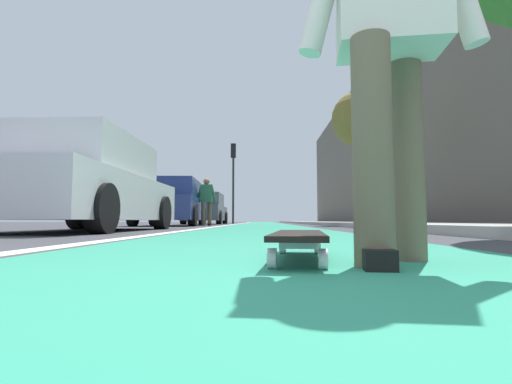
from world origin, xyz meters
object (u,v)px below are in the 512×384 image
at_px(parked_car_near, 87,187).
at_px(parked_car_mid, 171,204).
at_px(skateboard, 299,237).
at_px(skater_person, 389,22).
at_px(street_tree_mid, 359,120).
at_px(traffic_light, 233,169).
at_px(parked_car_far, 206,210).
at_px(pedestrian_distant, 206,199).

xyz_separation_m(parked_car_near, parked_car_mid, (6.33, 0.18, 0.01)).
xyz_separation_m(skateboard, skater_person, (-0.15, -0.35, 0.84)).
xyz_separation_m(parked_car_near, street_tree_mid, (6.44, -6.00, 2.77)).
distance_m(skateboard, parked_car_near, 5.32).
height_order(parked_car_mid, traffic_light, traffic_light).
xyz_separation_m(parked_car_near, traffic_light, (15.47, -1.13, 2.42)).
height_order(parked_car_mid, parked_car_far, parked_car_mid).
distance_m(skateboard, traffic_light, 20.17).
xyz_separation_m(skater_person, street_tree_mid, (10.98, -2.71, 2.54)).
distance_m(skater_person, parked_car_mid, 11.42).
distance_m(skateboard, parked_car_mid, 11.19).
relative_size(skateboard, parked_car_far, 0.20).
height_order(skateboard, parked_car_far, parked_car_far).
bearing_deg(parked_car_near, skateboard, -146.19).
bearing_deg(parked_car_near, skater_person, -144.10).
relative_size(parked_car_near, pedestrian_distant, 2.73).
height_order(parked_car_near, parked_car_far, parked_car_far).
height_order(skateboard, parked_car_mid, parked_car_mid).
bearing_deg(pedestrian_distant, skateboard, -169.62).
distance_m(skateboard, street_tree_mid, 11.75).
bearing_deg(parked_car_mid, parked_car_far, -1.86).
height_order(skateboard, street_tree_mid, street_tree_mid).
height_order(parked_car_far, street_tree_mid, street_tree_mid).
height_order(skateboard, traffic_light, traffic_light).
relative_size(parked_car_near, traffic_light, 0.94).
height_order(skater_person, parked_car_mid, skater_person).
bearing_deg(skater_person, pedestrian_distant, 11.96).
relative_size(parked_car_far, traffic_light, 0.94).
bearing_deg(traffic_light, parked_car_mid, 171.84).
bearing_deg(street_tree_mid, parked_car_far, 44.62).
bearing_deg(traffic_light, parked_car_near, 175.83).
distance_m(parked_car_mid, traffic_light, 9.54).
bearing_deg(parked_car_far, street_tree_mid, -135.38).
bearing_deg(skateboard, parked_car_near, 33.81).
relative_size(parked_car_mid, traffic_light, 0.90).
bearing_deg(traffic_light, parked_car_far, 159.51).
relative_size(traffic_light, pedestrian_distant, 2.90).
bearing_deg(pedestrian_distant, parked_car_far, 8.79).
relative_size(parked_car_near, street_tree_mid, 0.97).
xyz_separation_m(skateboard, street_tree_mid, (10.83, -3.05, 3.39)).
height_order(skater_person, street_tree_mid, street_tree_mid).
distance_m(parked_car_near, parked_car_mid, 6.33).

